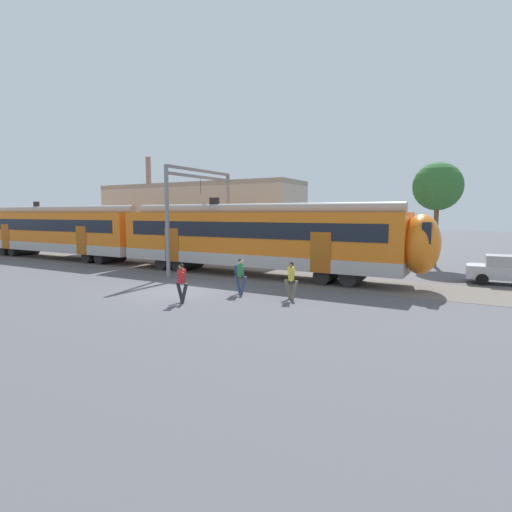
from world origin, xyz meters
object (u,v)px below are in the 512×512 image
at_px(parked_car_silver, 508,270).
at_px(pedestrian_yellow, 291,278).
at_px(commuter_train, 147,234).
at_px(pedestrian_red, 182,280).
at_px(pedestrian_green, 240,273).

bearing_deg(parked_car_silver, pedestrian_yellow, -133.57).
bearing_deg(commuter_train, pedestrian_yellow, -20.85).
bearing_deg(pedestrian_yellow, pedestrian_red, -142.85).
bearing_deg(commuter_train, pedestrian_red, -39.29).
xyz_separation_m(commuter_train, pedestrian_red, (9.73, -7.96, -1.29)).
distance_m(commuter_train, pedestrian_yellow, 14.47).
bearing_deg(pedestrian_yellow, parked_car_silver, 46.43).
bearing_deg(pedestrian_green, parked_car_silver, 39.19).
height_order(commuter_train, pedestrian_red, commuter_train).
distance_m(pedestrian_green, pedestrian_yellow, 2.56).
bearing_deg(commuter_train, parked_car_silver, 9.78).
xyz_separation_m(pedestrian_green, parked_car_silver, (11.04, 9.00, -0.21)).
xyz_separation_m(commuter_train, pedestrian_green, (10.91, -5.22, -1.26)).
relative_size(commuter_train, parked_car_silver, 9.37).
height_order(pedestrian_red, pedestrian_green, same).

